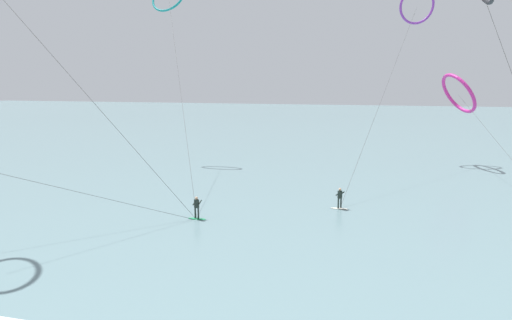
% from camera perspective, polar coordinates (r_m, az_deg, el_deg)
% --- Properties ---
extents(sea_water, '(400.00, 200.00, 0.08)m').
position_cam_1_polar(sea_water, '(112.82, 12.02, 4.31)').
color(sea_water, slate).
rests_on(sea_water, ground).
extents(surfer_ivory, '(1.40, 0.73, 1.70)m').
position_cam_1_polar(surfer_ivory, '(37.08, 10.37, -4.89)').
color(surfer_ivory, silver).
rests_on(surfer_ivory, ground).
extents(surfer_emerald, '(1.40, 0.63, 1.70)m').
position_cam_1_polar(surfer_emerald, '(34.08, -7.37, -6.10)').
color(surfer_emerald, '#199351').
rests_on(surfer_emerald, ground).
extents(kite_violet, '(8.64, 28.78, 21.79)m').
position_cam_1_polar(kite_violet, '(63.78, 19.37, 17.63)').
color(kite_violet, purple).
rests_on(kite_violet, ground).
extents(kite_magenta, '(7.16, 27.00, 11.17)m').
position_cam_1_polar(kite_magenta, '(60.07, 23.88, 7.57)').
color(kite_magenta, '#CC288E').
rests_on(kite_magenta, ground).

